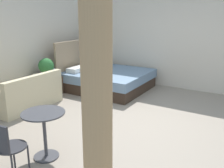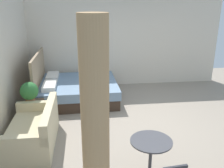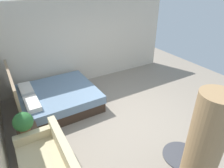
{
  "view_description": "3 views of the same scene",
  "coord_description": "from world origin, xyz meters",
  "px_view_note": "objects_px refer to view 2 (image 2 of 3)",
  "views": [
    {
      "loc": [
        -4.15,
        -2.18,
        2.05
      ],
      "look_at": [
        0.09,
        0.44,
        0.66
      ],
      "focal_mm": 40.62,
      "sensor_mm": 36.0,
      "label": 1
    },
    {
      "loc": [
        -4.84,
        1.33,
        2.63
      ],
      "look_at": [
        0.75,
        0.66,
        0.7
      ],
      "focal_mm": 39.37,
      "sensor_mm": 36.0,
      "label": 2
    },
    {
      "loc": [
        -3.2,
        2.53,
        3.27
      ],
      "look_at": [
        0.68,
        0.26,
        0.82
      ],
      "focal_mm": 31.36,
      "sensor_mm": 36.0,
      "label": 3
    }
  ],
  "objects_px": {
    "couch": "(34,131)",
    "potted_plant": "(29,92)",
    "bed": "(76,89)",
    "balcony_table": "(151,153)",
    "vase": "(32,96)",
    "nightstand": "(34,112)"
  },
  "relations": [
    {
      "from": "bed",
      "to": "nightstand",
      "type": "height_order",
      "value": "bed"
    },
    {
      "from": "couch",
      "to": "potted_plant",
      "type": "height_order",
      "value": "potted_plant"
    },
    {
      "from": "vase",
      "to": "balcony_table",
      "type": "bearing_deg",
      "value": -137.73
    },
    {
      "from": "bed",
      "to": "vase",
      "type": "bearing_deg",
      "value": 139.19
    },
    {
      "from": "nightstand",
      "to": "vase",
      "type": "bearing_deg",
      "value": 21.12
    },
    {
      "from": "nightstand",
      "to": "vase",
      "type": "distance_m",
      "value": 0.36
    },
    {
      "from": "vase",
      "to": "balcony_table",
      "type": "relative_size",
      "value": 0.28
    },
    {
      "from": "couch",
      "to": "vase",
      "type": "relative_size",
      "value": 7.93
    },
    {
      "from": "couch",
      "to": "vase",
      "type": "distance_m",
      "value": 1.15
    },
    {
      "from": "bed",
      "to": "balcony_table",
      "type": "bearing_deg",
      "value": -161.08
    },
    {
      "from": "vase",
      "to": "balcony_table",
      "type": "distance_m",
      "value": 3.17
    },
    {
      "from": "potted_plant",
      "to": "bed",
      "type": "bearing_deg",
      "value": -35.44
    },
    {
      "from": "bed",
      "to": "couch",
      "type": "xyz_separation_m",
      "value": [
        -2.19,
        0.73,
        -0.03
      ]
    },
    {
      "from": "couch",
      "to": "vase",
      "type": "bearing_deg",
      "value": 11.44
    },
    {
      "from": "couch",
      "to": "potted_plant",
      "type": "distance_m",
      "value": 1.02
    },
    {
      "from": "potted_plant",
      "to": "vase",
      "type": "height_order",
      "value": "potted_plant"
    },
    {
      "from": "bed",
      "to": "balcony_table",
      "type": "xyz_separation_m",
      "value": [
        -3.45,
        -1.18,
        0.2
      ]
    },
    {
      "from": "bed",
      "to": "nightstand",
      "type": "bearing_deg",
      "value": 143.47
    },
    {
      "from": "couch",
      "to": "nightstand",
      "type": "distance_m",
      "value": 0.98
    },
    {
      "from": "couch",
      "to": "balcony_table",
      "type": "relative_size",
      "value": 2.19
    },
    {
      "from": "couch",
      "to": "vase",
      "type": "height_order",
      "value": "couch"
    },
    {
      "from": "nightstand",
      "to": "vase",
      "type": "height_order",
      "value": "vase"
    }
  ]
}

